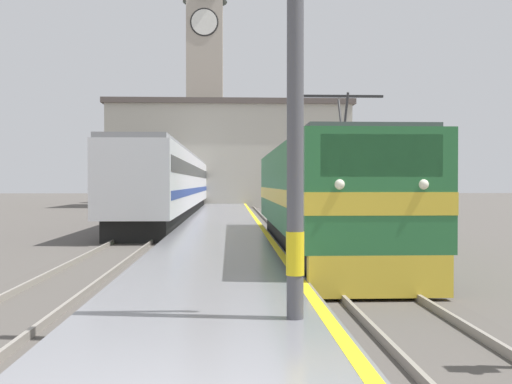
% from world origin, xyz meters
% --- Properties ---
extents(ground_plane, '(200.00, 200.00, 0.00)m').
position_xyz_m(ground_plane, '(0.00, 30.00, 0.00)').
color(ground_plane, '#514C47').
extents(platform, '(3.74, 140.00, 0.40)m').
position_xyz_m(platform, '(0.00, 25.00, 0.20)').
color(platform, slate).
rests_on(platform, ground).
extents(rail_track_near, '(2.83, 140.00, 0.16)m').
position_xyz_m(rail_track_near, '(3.22, 25.00, 0.03)').
color(rail_track_near, '#514C47').
rests_on(rail_track_near, ground).
extents(rail_track_far, '(2.83, 140.00, 0.16)m').
position_xyz_m(rail_track_far, '(-3.23, 25.00, 0.03)').
color(rail_track_far, '#514C47').
rests_on(rail_track_far, ground).
extents(locomotive_train, '(2.92, 15.60, 4.48)m').
position_xyz_m(locomotive_train, '(3.22, 14.62, 1.80)').
color(locomotive_train, black).
rests_on(locomotive_train, ground).
extents(passenger_train, '(2.92, 42.31, 4.09)m').
position_xyz_m(passenger_train, '(-3.23, 38.44, 2.20)').
color(passenger_train, black).
rests_on(passenger_train, ground).
extents(catenary_mast, '(2.25, 0.25, 7.59)m').
position_xyz_m(catenary_mast, '(1.35, 3.99, 4.19)').
color(catenary_mast, '#4C4C51').
rests_on(catenary_mast, platform).
extents(clock_tower, '(5.07, 5.07, 26.61)m').
position_xyz_m(clock_tower, '(-2.46, 64.57, 14.14)').
color(clock_tower, '#ADA393').
rests_on(clock_tower, ground).
extents(station_building, '(23.07, 10.14, 9.99)m').
position_xyz_m(station_building, '(0.33, 54.84, 5.02)').
color(station_building, '#B7B2A3').
rests_on(station_building, ground).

